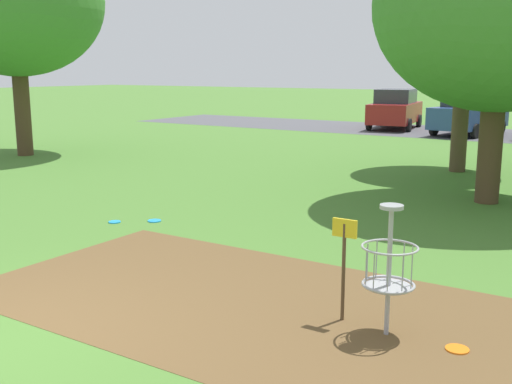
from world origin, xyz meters
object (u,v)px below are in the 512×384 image
frisbee_by_tee (115,222)px  tree_mid_left (14,1)px  frisbee_mid_grass (457,349)px  tree_mid_right (501,4)px  parked_car_leftmost (395,109)px  tree_near_left (466,33)px  parked_car_center_left (469,113)px  frisbee_near_basket (154,221)px  disc_golf_basket (384,264)px

frisbee_by_tee → tree_mid_left: size_ratio=0.03×
frisbee_by_tee → frisbee_mid_grass: 6.91m
frisbee_by_tee → tree_mid_right: tree_mid_right is taller
parked_car_leftmost → tree_near_left: bearing=-62.1°
tree_near_left → tree_mid_right: tree_mid_right is taller
tree_near_left → parked_car_center_left: (-2.22, 10.04, -2.76)m
parked_car_leftmost → parked_car_center_left: 3.75m
tree_mid_left → tree_mid_right: size_ratio=1.17×
tree_mid_left → parked_car_center_left: (10.46, 14.32, -3.90)m
frisbee_near_basket → tree_mid_left: size_ratio=0.03×
disc_golf_basket → parked_car_leftmost: parked_car_leftmost is taller
frisbee_by_tee → tree_mid_left: bearing=151.3°
disc_golf_basket → frisbee_by_tee: size_ratio=6.30×
frisbee_mid_grass → tree_mid_right: size_ratio=0.04×
tree_mid_left → parked_car_center_left: tree_mid_left is taller
tree_mid_left → frisbee_mid_grass: bearing=-23.6°
parked_car_leftmost → parked_car_center_left: same height
frisbee_mid_grass → tree_mid_right: bearing=100.4°
tree_mid_right → frisbee_by_tee: bearing=-134.2°
frisbee_by_tee → parked_car_leftmost: size_ratio=0.05×
tree_mid_right → frisbee_near_basket: bearing=-133.5°
frisbee_by_tee → parked_car_leftmost: bearing=96.1°
frisbee_mid_grass → parked_car_center_left: (-5.17, 21.15, 0.91)m
tree_mid_right → parked_car_center_left: 14.64m
tree_near_left → tree_mid_right: bearing=-66.9°
frisbee_by_tee → parked_car_leftmost: parked_car_leftmost is taller
disc_golf_basket → tree_mid_left: 16.85m
tree_mid_right → disc_golf_basket: bearing=-85.6°
tree_mid_right → tree_mid_left: bearing=-177.9°
disc_golf_basket → parked_car_center_left: 21.62m
frisbee_by_tee → tree_near_left: bearing=68.2°
frisbee_mid_grass → parked_car_center_left: size_ratio=0.05×
frisbee_near_basket → tree_mid_right: bearing=46.5°
tree_mid_left → tree_near_left: bearing=18.6°
tree_mid_left → parked_car_leftmost: bearing=65.9°
frisbee_near_basket → frisbee_by_tee: bearing=-140.3°
tree_mid_right → parked_car_leftmost: bearing=116.7°
disc_golf_basket → frisbee_near_basket: (-5.30, 2.38, -0.74)m
disc_golf_basket → frisbee_mid_grass: (0.79, 0.01, -0.74)m
tree_mid_left → disc_golf_basket: bearing=-24.8°
frisbee_near_basket → tree_near_left: size_ratio=0.05×
frisbee_mid_grass → parked_car_leftmost: bearing=111.6°
frisbee_near_basket → tree_mid_right: (4.74, 4.99, 3.98)m
frisbee_by_tee → frisbee_mid_grass: bearing=-16.1°
frisbee_near_basket → parked_car_center_left: 18.83m
frisbee_mid_grass → tree_mid_right: tree_mid_right is taller
frisbee_by_tee → tree_mid_right: bearing=45.8°
tree_mid_left → parked_car_leftmost: size_ratio=1.62×
parked_car_center_left → frisbee_mid_grass: bearing=-76.3°
frisbee_by_tee → parked_car_leftmost: (-2.15, 20.24, 0.91)m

